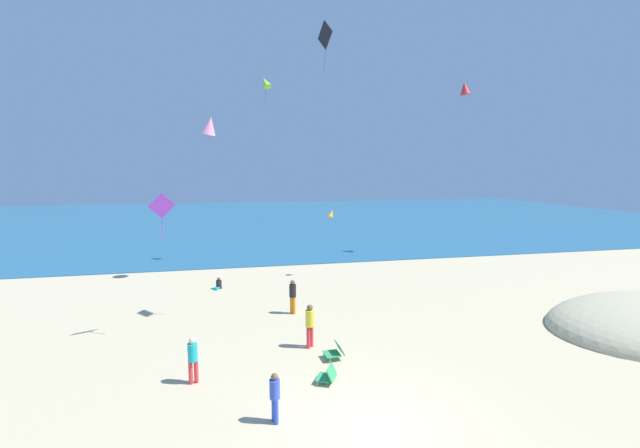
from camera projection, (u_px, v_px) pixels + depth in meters
The scene contains 15 objects.
ground_plane at pixel (307, 304), 20.03m from camera, with size 120.00×120.00×0.00m, color #C6B58C.
ocean_water at pixel (260, 218), 57.35m from camera, with size 120.00×60.00×0.05m, color #236084.
beach_chair_near_camera at pixel (335, 351), 14.16m from camera, with size 0.71×0.64×0.59m.
beach_chair_far_left at pixel (328, 375), 12.57m from camera, with size 0.80×0.80×0.53m.
person_0 at pixel (275, 394), 10.48m from camera, with size 0.35×0.35×1.37m.
person_1 at pixel (310, 323), 15.00m from camera, with size 0.47×0.47×1.66m.
person_2 at pixel (193, 357), 12.44m from camera, with size 0.37×0.37×1.49m.
person_3 at pixel (219, 285), 22.65m from camera, with size 0.53×0.59×0.66m.
person_4 at pixel (293, 294), 18.61m from camera, with size 0.45×0.45×1.60m.
kite_pink at pixel (210, 126), 23.34m from camera, with size 1.35×1.30×1.45m.
kite_red at pixel (465, 88), 30.37m from camera, with size 1.01×0.89×1.34m.
kite_purple at pixel (162, 207), 15.40m from camera, with size 0.97×0.49×1.87m.
kite_black at pixel (325, 36), 16.18m from camera, with size 0.39×1.08×2.05m.
kite_lime at pixel (265, 83), 27.64m from camera, with size 1.09×1.09×1.83m.
kite_orange at pixel (331, 213), 24.95m from camera, with size 0.65×0.59×1.12m.
Camera 1 is at (-3.37, -9.06, 6.57)m, focal length 22.50 mm.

